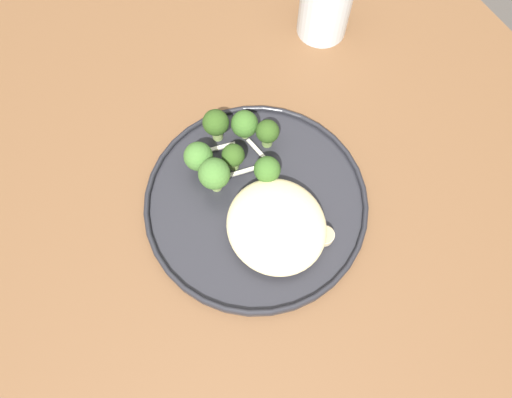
% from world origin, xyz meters
% --- Properties ---
extents(ground, '(6.00, 6.00, 0.00)m').
position_xyz_m(ground, '(0.00, 0.00, 0.00)').
color(ground, '#47423D').
extents(wooden_dining_table, '(1.40, 1.00, 0.74)m').
position_xyz_m(wooden_dining_table, '(0.00, 0.00, 0.66)').
color(wooden_dining_table, brown).
rests_on(wooden_dining_table, ground).
extents(dinner_plate, '(0.29, 0.29, 0.02)m').
position_xyz_m(dinner_plate, '(-0.03, 0.01, 0.75)').
color(dinner_plate, '#232328').
rests_on(dinner_plate, wooden_dining_table).
extents(noodle_bed, '(0.13, 0.12, 0.04)m').
position_xyz_m(noodle_bed, '(0.01, 0.01, 0.77)').
color(noodle_bed, beige).
rests_on(noodle_bed, dinner_plate).
extents(seared_scallop_on_noodles, '(0.03, 0.03, 0.02)m').
position_xyz_m(seared_scallop_on_noodles, '(-0.01, 0.02, 0.76)').
color(seared_scallop_on_noodles, beige).
rests_on(seared_scallop_on_noodles, dinner_plate).
extents(seared_scallop_tilted_round, '(0.02, 0.02, 0.01)m').
position_xyz_m(seared_scallop_tilted_round, '(0.05, 0.06, 0.76)').
color(seared_scallop_tilted_round, beige).
rests_on(seared_scallop_tilted_round, dinner_plate).
extents(seared_scallop_left_edge, '(0.03, 0.03, 0.01)m').
position_xyz_m(seared_scallop_left_edge, '(0.02, 0.01, 0.76)').
color(seared_scallop_left_edge, beige).
rests_on(seared_scallop_left_edge, dinner_plate).
extents(seared_scallop_right_edge, '(0.03, 0.03, 0.02)m').
position_xyz_m(seared_scallop_right_edge, '(-0.03, -0.00, 0.76)').
color(seared_scallop_right_edge, '#E5C689').
rests_on(seared_scallop_right_edge, dinner_plate).
extents(broccoli_floret_split_head, '(0.04, 0.04, 0.05)m').
position_xyz_m(broccoli_floret_split_head, '(-0.13, 0.05, 0.78)').
color(broccoli_floret_split_head, '#89A356').
rests_on(broccoli_floret_split_head, dinner_plate).
extents(broccoli_floret_beside_noodles, '(0.04, 0.04, 0.05)m').
position_xyz_m(broccoli_floret_beside_noodles, '(-0.11, -0.03, 0.78)').
color(broccoli_floret_beside_noodles, '#7A994C').
rests_on(broccoli_floret_beside_noodles, dinner_plate).
extents(broccoli_floret_center_pile, '(0.03, 0.03, 0.05)m').
position_xyz_m(broccoli_floret_center_pile, '(-0.05, 0.04, 0.78)').
color(broccoli_floret_center_pile, '#89A356').
rests_on(broccoli_floret_center_pile, dinner_plate).
extents(broccoli_floret_right_tilted, '(0.03, 0.03, 0.05)m').
position_xyz_m(broccoli_floret_right_tilted, '(-0.09, 0.01, 0.78)').
color(broccoli_floret_right_tilted, '#7A994C').
rests_on(broccoli_floret_right_tilted, dinner_plate).
extents(broccoli_floret_front_edge, '(0.03, 0.03, 0.05)m').
position_xyz_m(broccoli_floret_front_edge, '(-0.14, 0.01, 0.78)').
color(broccoli_floret_front_edge, '#89A356').
rests_on(broccoli_floret_front_edge, dinner_plate).
extents(broccoli_floret_near_rim, '(0.04, 0.04, 0.06)m').
position_xyz_m(broccoli_floret_near_rim, '(-0.08, -0.03, 0.79)').
color(broccoli_floret_near_rim, '#89A356').
rests_on(broccoli_floret_near_rim, dinner_plate).
extents(broccoli_floret_left_leaning, '(0.03, 0.03, 0.05)m').
position_xyz_m(broccoli_floret_left_leaning, '(-0.10, 0.06, 0.78)').
color(broccoli_floret_left_leaning, '#7A994C').
rests_on(broccoli_floret_left_leaning, dinner_plate).
extents(onion_sliver_short_strip, '(0.05, 0.01, 0.00)m').
position_xyz_m(onion_sliver_short_strip, '(-0.09, 0.05, 0.75)').
color(onion_sliver_short_strip, silver).
rests_on(onion_sliver_short_strip, dinner_plate).
extents(onion_sliver_curled_piece, '(0.01, 0.04, 0.00)m').
position_xyz_m(onion_sliver_curled_piece, '(-0.12, 0.01, 0.75)').
color(onion_sliver_curled_piece, silver).
rests_on(onion_sliver_curled_piece, dinner_plate).
extents(onion_sliver_pale_crescent, '(0.01, 0.05, 0.00)m').
position_xyz_m(onion_sliver_pale_crescent, '(-0.08, 0.01, 0.75)').
color(onion_sliver_pale_crescent, silver).
rests_on(onion_sliver_pale_crescent, dinner_plate).
extents(water_glass, '(0.08, 0.08, 0.10)m').
position_xyz_m(water_glass, '(-0.24, 0.24, 0.78)').
color(water_glass, silver).
rests_on(water_glass, wooden_dining_table).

